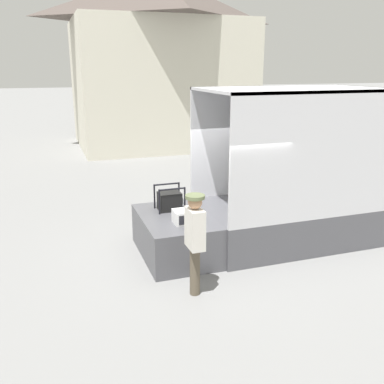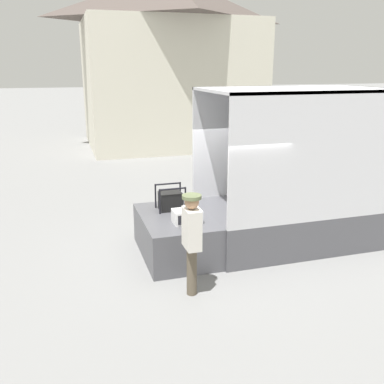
# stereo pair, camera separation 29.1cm
# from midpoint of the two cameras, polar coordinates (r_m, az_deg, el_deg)

# --- Properties ---
(ground_plane) EXTENTS (160.00, 160.00, 0.00)m
(ground_plane) POSITION_cam_midpoint_polar(r_m,az_deg,el_deg) (9.48, 2.96, -7.73)
(ground_plane) COLOR gray
(box_truck) EXTENTS (5.75, 2.27, 3.44)m
(box_truck) POSITION_cam_midpoint_polar(r_m,az_deg,el_deg) (10.67, 20.13, -0.27)
(box_truck) COLOR silver
(box_truck) RESTS_ON ground
(tailgate_deck) EXTENTS (1.43, 2.16, 0.87)m
(tailgate_deck) POSITION_cam_midpoint_polar(r_m,az_deg,el_deg) (9.10, -1.26, -5.77)
(tailgate_deck) COLOR #4C4C51
(tailgate_deck) RESTS_ON ground
(microwave) EXTENTS (0.56, 0.38, 0.27)m
(microwave) POSITION_cam_midpoint_polar(r_m,az_deg,el_deg) (8.52, 0.30, -3.25)
(microwave) COLOR white
(microwave) RESTS_ON tailgate_deck
(portable_generator) EXTENTS (0.60, 0.46, 0.55)m
(portable_generator) POSITION_cam_midpoint_polar(r_m,az_deg,el_deg) (9.27, -1.91, -1.14)
(portable_generator) COLOR black
(portable_generator) RESTS_ON tailgate_deck
(worker_person) EXTENTS (0.33, 0.44, 1.83)m
(worker_person) POSITION_cam_midpoint_polar(r_m,az_deg,el_deg) (7.29, 1.11, -5.63)
(worker_person) COLOR brown
(worker_person) RESTS_ON ground
(house_backdrop) EXTENTS (8.55, 6.94, 8.11)m
(house_backdrop) POSITION_cam_midpoint_polar(r_m,az_deg,el_deg) (22.28, -2.72, 17.05)
(house_backdrop) COLOR beige
(house_backdrop) RESTS_ON ground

